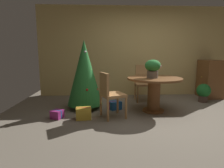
# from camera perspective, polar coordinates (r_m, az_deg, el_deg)

# --- Properties ---
(ground_plane) EXTENTS (6.60, 6.60, 0.00)m
(ground_plane) POSITION_cam_1_polar(r_m,az_deg,el_deg) (3.82, 15.05, -10.19)
(ground_plane) COLOR #756B5B
(back_wall_panel) EXTENTS (6.00, 0.10, 2.60)m
(back_wall_panel) POSITION_cam_1_polar(r_m,az_deg,el_deg) (5.74, 8.83, 9.64)
(back_wall_panel) COLOR tan
(back_wall_panel) RESTS_ON ground_plane
(round_dining_table) EXTENTS (1.15, 1.15, 0.74)m
(round_dining_table) POSITION_cam_1_polar(r_m,az_deg,el_deg) (4.13, 12.63, -1.22)
(round_dining_table) COLOR brown
(round_dining_table) RESTS_ON ground_plane
(flower_vase) EXTENTS (0.33, 0.33, 0.38)m
(flower_vase) POSITION_cam_1_polar(r_m,az_deg,el_deg) (4.00, 12.28, 4.92)
(flower_vase) COLOR #665B51
(flower_vase) RESTS_ON round_dining_table
(wooden_chair_far) EXTENTS (0.48, 0.42, 0.95)m
(wooden_chair_far) POSITION_cam_1_polar(r_m,az_deg,el_deg) (5.07, 9.70, 0.94)
(wooden_chair_far) COLOR #B27F4C
(wooden_chair_far) RESTS_ON ground_plane
(wooden_chair_left) EXTENTS (0.54, 0.55, 0.89)m
(wooden_chair_left) POSITION_cam_1_polar(r_m,az_deg,el_deg) (3.64, -0.71, -2.57)
(wooden_chair_left) COLOR #B27F4C
(wooden_chair_left) RESTS_ON ground_plane
(holiday_tree) EXTENTS (0.80, 0.80, 1.55)m
(holiday_tree) POSITION_cam_1_polar(r_m,az_deg,el_deg) (4.28, -8.32, 3.38)
(holiday_tree) COLOR brown
(holiday_tree) RESTS_ON ground_plane
(gift_box_blue) EXTENTS (0.33, 0.31, 0.18)m
(gift_box_blue) POSITION_cam_1_polar(r_m,az_deg,el_deg) (4.29, 0.83, -6.44)
(gift_box_blue) COLOR #1E569E
(gift_box_blue) RESTS_ON ground_plane
(gift_box_purple) EXTENTS (0.27, 0.27, 0.16)m
(gift_box_purple) POSITION_cam_1_polar(r_m,az_deg,el_deg) (3.86, -16.29, -8.79)
(gift_box_purple) COLOR #9E287A
(gift_box_purple) RESTS_ON ground_plane
(gift_box_gold) EXTENTS (0.30, 0.23, 0.23)m
(gift_box_gold) POSITION_cam_1_polar(r_m,az_deg,el_deg) (3.69, -8.60, -8.81)
(gift_box_gold) COLOR gold
(gift_box_gold) RESTS_ON ground_plane
(wooden_cabinet) EXTENTS (0.52, 0.65, 1.07)m
(wooden_cabinet) POSITION_cam_1_polar(r_m,az_deg,el_deg) (6.06, 27.62, 1.40)
(wooden_cabinet) COLOR brown
(wooden_cabinet) RESTS_ON ground_plane
(potted_plant) EXTENTS (0.35, 0.35, 0.48)m
(potted_plant) POSITION_cam_1_polar(r_m,az_deg,el_deg) (5.40, 25.99, -2.15)
(potted_plant) COLOR #4C382D
(potted_plant) RESTS_ON ground_plane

